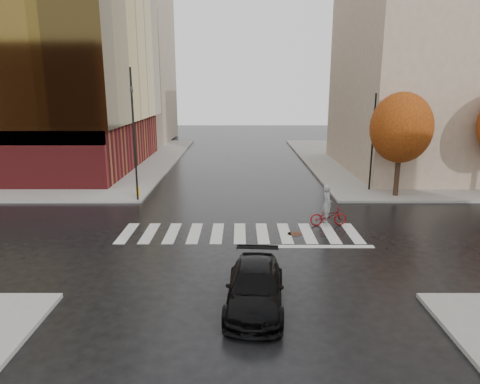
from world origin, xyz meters
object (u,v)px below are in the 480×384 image
object	(u,v)px
traffic_light_ne	(373,137)
fire_hydrant	(138,191)
traffic_light_nw	(133,125)
sedan	(255,287)
cyclist	(328,212)

from	to	relation	value
traffic_light_ne	fire_hydrant	world-z (taller)	traffic_light_ne
traffic_light_nw	fire_hydrant	xyz separation A→B (m)	(-0.19, 0.82, -4.20)
sedan	traffic_light_ne	size ratio (longest dim) A/B	0.70
traffic_light_nw	sedan	bearing A→B (deg)	16.92
sedan	fire_hydrant	distance (m)	15.37
traffic_light_ne	sedan	bearing A→B (deg)	41.96
sedan	fire_hydrant	world-z (taller)	sedan
cyclist	fire_hydrant	distance (m)	12.26
sedan	traffic_light_ne	world-z (taller)	traffic_light_ne
sedan	cyclist	world-z (taller)	cyclist
traffic_light_nw	traffic_light_ne	size ratio (longest dim) A/B	1.24
sedan	traffic_light_ne	xyz separation A→B (m)	(8.28, 15.56, 3.05)
fire_hydrant	sedan	bearing A→B (deg)	-62.90
traffic_light_ne	fire_hydrant	size ratio (longest dim) A/B	9.64
traffic_light_nw	traffic_light_ne	bearing A→B (deg)	89.16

